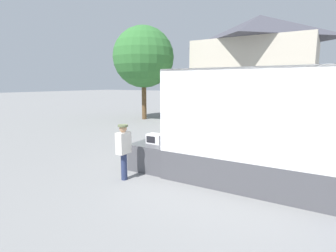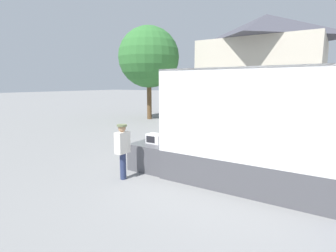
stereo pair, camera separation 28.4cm
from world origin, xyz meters
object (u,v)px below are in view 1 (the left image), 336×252
microwave (155,139)px  portable_generator (172,132)px  worker_person (124,147)px  box_truck (316,158)px  street_tree (143,57)px

microwave → portable_generator: 1.09m
worker_person → portable_generator: bearing=84.3°
box_truck → microwave: box_truck is taller
portable_generator → worker_person: bearing=-95.7°
portable_generator → street_tree: 12.09m
portable_generator → street_tree: size_ratio=0.08×
box_truck → street_tree: bearing=142.8°
street_tree → microwave: bearing=-52.3°
microwave → worker_person: (-0.23, -1.31, -0.02)m
portable_generator → worker_person: (-0.24, -2.40, -0.07)m
microwave → street_tree: (-7.55, 9.77, 3.76)m
worker_person → box_truck: bearing=21.0°
microwave → portable_generator: size_ratio=0.89×
microwave → worker_person: size_ratio=0.31×
worker_person → street_tree: 13.80m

